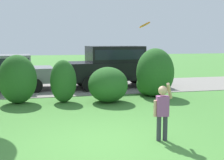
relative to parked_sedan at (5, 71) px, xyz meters
The scene contains 10 objects.
ground_plane 8.09m from the parked_sedan, 69.98° to the right, with size 80.00×80.00×0.00m, color #478438.
driveway_strip 2.88m from the parked_sedan, ahead, with size 28.00×4.40×0.02m, color gray.
shrub_near_tree 2.97m from the parked_sedan, 76.02° to the right, with size 1.30×1.18×1.69m.
shrub_centre_left 3.80m from the parked_sedan, 53.42° to the right, with size 0.92×0.81×1.50m.
shrub_centre 5.09m from the parked_sedan, 41.68° to the right, with size 1.40×1.48×1.25m.
shrub_centre_right 6.39m from the parked_sedan, 25.21° to the right, with size 1.46×1.52×1.88m.
parked_sedan is the anchor object (origin of this frame).
parked_suv 4.86m from the parked_sedan, ahead, with size 4.81×2.33×1.92m.
child_thrower 8.70m from the parked_sedan, 62.30° to the right, with size 0.46×0.24×1.29m.
frisbee 7.98m from the parked_sedan, 59.50° to the right, with size 0.29×0.28×0.19m.
Camera 1 is at (-1.23, -6.04, 2.17)m, focal length 48.07 mm.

